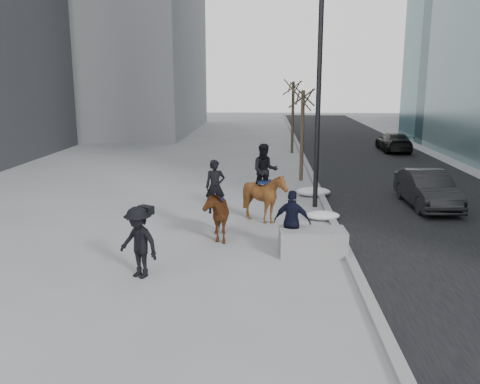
# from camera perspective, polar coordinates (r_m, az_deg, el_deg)

# --- Properties ---
(ground) EXTENTS (120.00, 120.00, 0.00)m
(ground) POSITION_cam_1_polar(r_m,az_deg,el_deg) (13.99, -0.26, -7.08)
(ground) COLOR gray
(ground) RESTS_ON ground
(road) EXTENTS (8.00, 90.00, 0.01)m
(road) POSITION_cam_1_polar(r_m,az_deg,el_deg) (24.44, 17.77, 0.89)
(road) COLOR black
(road) RESTS_ON ground
(curb) EXTENTS (0.25, 90.00, 0.12)m
(curb) POSITION_cam_1_polar(r_m,az_deg,el_deg) (23.72, 8.39, 1.15)
(curb) COLOR gray
(curb) RESTS_ON ground
(planter) EXTENTS (1.84, 0.99, 0.72)m
(planter) POSITION_cam_1_polar(r_m,az_deg,el_deg) (14.05, 8.13, -5.58)
(planter) COLOR gray
(planter) RESTS_ON ground
(car_near) EXTENTS (1.55, 4.16, 1.36)m
(car_near) POSITION_cam_1_polar(r_m,az_deg,el_deg) (20.24, 20.30, 0.31)
(car_near) COLOR black
(car_near) RESTS_ON ground
(car_far) EXTENTS (1.83, 4.36, 1.26)m
(car_far) POSITION_cam_1_polar(r_m,az_deg,el_deg) (35.23, 16.88, 5.41)
(car_far) COLOR black
(car_far) RESTS_ON ground
(tree_near) EXTENTS (1.20, 1.20, 4.67)m
(tree_near) POSITION_cam_1_polar(r_m,az_deg,el_deg) (23.93, 7.00, 6.81)
(tree_near) COLOR #382D21
(tree_near) RESTS_ON ground
(tree_far) EXTENTS (1.20, 1.20, 5.05)m
(tree_far) POSITION_cam_1_polar(r_m,az_deg,el_deg) (33.00, 5.94, 8.74)
(tree_far) COLOR #342B1E
(tree_far) RESTS_ON ground
(mounted_left) EXTENTS (1.15, 1.95, 2.37)m
(mounted_left) POSITION_cam_1_polar(r_m,az_deg,el_deg) (15.23, -2.82, -1.99)
(mounted_left) COLOR #451D0D
(mounted_left) RESTS_ON ground
(mounted_right) EXTENTS (1.52, 1.68, 2.62)m
(mounted_right) POSITION_cam_1_polar(r_m,az_deg,el_deg) (16.91, 2.78, 0.09)
(mounted_right) COLOR #45220D
(mounted_right) RESTS_ON ground
(feeder) EXTENTS (1.10, 0.97, 1.75)m
(feeder) POSITION_cam_1_polar(r_m,az_deg,el_deg) (14.03, 5.89, -3.34)
(feeder) COLOR black
(feeder) RESTS_ON ground
(camera_crew) EXTENTS (1.31, 1.13, 1.75)m
(camera_crew) POSITION_cam_1_polar(r_m,az_deg,el_deg) (12.47, -11.31, -5.53)
(camera_crew) COLOR black
(camera_crew) RESTS_ON ground
(lamppost) EXTENTS (0.25, 1.55, 9.09)m
(lamppost) POSITION_cam_1_polar(r_m,az_deg,el_deg) (18.66, 8.93, 13.32)
(lamppost) COLOR black
(lamppost) RESTS_ON ground
(snow_piles) EXTENTS (1.40, 4.43, 0.35)m
(snow_piles) POSITION_cam_1_polar(r_m,az_deg,el_deg) (19.79, 8.58, -0.82)
(snow_piles) COLOR white
(snow_piles) RESTS_ON ground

